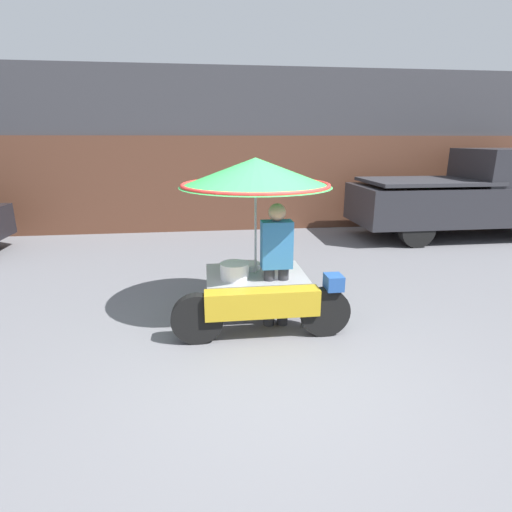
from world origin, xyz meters
name	(u,v)px	position (x,y,z in m)	size (l,w,h in m)	color
ground_plane	(275,362)	(0.00, 0.00, 0.00)	(36.00, 36.00, 0.00)	slate
shopfront_building	(228,151)	(0.00, 7.57, 2.00)	(28.00, 2.06, 4.01)	#38383D
vendor_motorcycle_cart	(256,197)	(-0.05, 1.11, 1.63)	(2.15, 1.90, 2.11)	black
vendor_person	(276,259)	(0.17, 0.90, 0.89)	(0.38, 0.22, 1.59)	#2D2D33
pickup_truck	(473,196)	(5.73, 5.12, 1.01)	(5.45, 1.87, 2.10)	black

